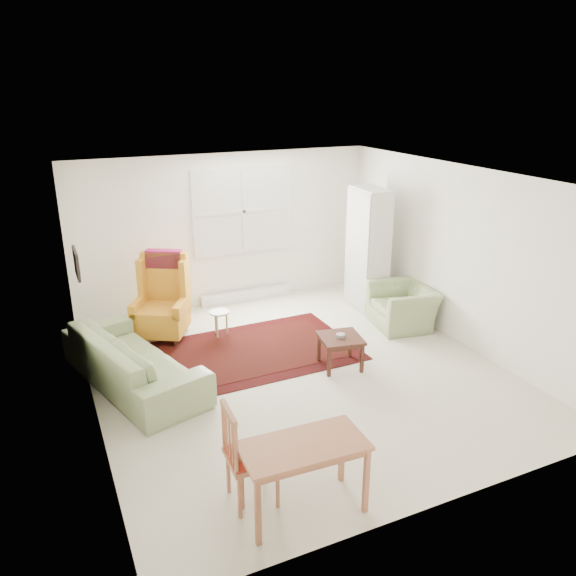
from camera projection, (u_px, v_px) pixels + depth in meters
name	position (u px, v px, depth m)	size (l,w,h in m)	color
room	(292.00, 275.00, 7.05)	(5.04, 5.54, 2.51)	beige
rug	(252.00, 351.00, 7.80)	(2.81, 1.81, 0.03)	black
sofa	(132.00, 350.00, 6.83)	(2.30, 0.90, 0.93)	gray
armchair	(403.00, 302.00, 8.56)	(0.97, 0.84, 0.75)	gray
wingback_chair	(160.00, 298.00, 8.06)	(0.72, 0.76, 1.25)	orange
coffee_table	(340.00, 351.00, 7.34)	(0.53, 0.53, 0.43)	#3E1C13
stool	(220.00, 323.00, 8.26)	(0.29, 0.29, 0.39)	white
cabinet	(368.00, 249.00, 9.10)	(0.42, 0.79, 1.98)	silver
desk	(303.00, 478.00, 4.80)	(1.07, 0.54, 0.68)	#AE6A46
desk_chair	(252.00, 454.00, 4.87)	(0.43, 0.43, 0.97)	#AE6A46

